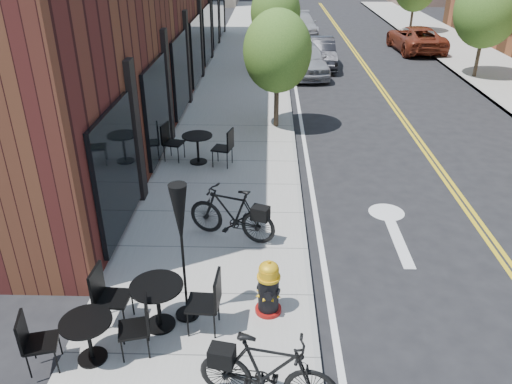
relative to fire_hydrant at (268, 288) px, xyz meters
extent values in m
plane|color=black|center=(0.81, 0.45, -0.61)|extent=(120.00, 120.00, 0.00)
cube|color=#9E9B93|center=(-1.19, 10.45, -0.55)|extent=(4.00, 70.00, 0.12)
cube|color=#3F1414|center=(-5.69, 14.45, 2.89)|extent=(5.00, 28.00, 7.00)
cylinder|color=#382B1E|center=(0.21, 9.45, 0.31)|extent=(0.16, 0.16, 1.61)
ellipsoid|color=#3A621F|center=(0.21, 9.45, 2.00)|extent=(2.20, 2.20, 2.64)
cylinder|color=#382B1E|center=(0.21, 17.45, 0.35)|extent=(0.16, 0.16, 1.68)
ellipsoid|color=#3A621F|center=(0.21, 17.45, 2.11)|extent=(2.30, 2.30, 2.76)
cylinder|color=#382B1E|center=(0.21, 25.45, 0.29)|extent=(0.16, 0.16, 1.57)
cylinder|color=#382B1E|center=(0.21, 33.45, 0.36)|extent=(0.16, 0.16, 1.71)
cylinder|color=#382B1E|center=(9.41, 16.45, 0.42)|extent=(0.16, 0.16, 1.82)
ellipsoid|color=#3A621F|center=(9.41, 16.45, 2.45)|extent=(2.80, 2.80, 3.36)
cylinder|color=#382B1E|center=(9.41, 28.45, 0.42)|extent=(0.16, 0.16, 1.82)
cylinder|color=maroon|center=(0.00, 0.00, -0.46)|extent=(0.60, 0.60, 0.07)
cylinder|color=black|center=(0.00, 0.00, -0.12)|extent=(0.46, 0.46, 0.68)
cylinder|color=gold|center=(0.00, 0.00, 0.23)|extent=(0.52, 0.52, 0.05)
cylinder|color=gold|center=(0.00, 0.00, 0.32)|extent=(0.45, 0.45, 0.16)
ellipsoid|color=gold|center=(0.00, 0.00, 0.41)|extent=(0.43, 0.43, 0.20)
cylinder|color=gold|center=(0.00, 0.00, 0.51)|extent=(0.07, 0.07, 0.07)
imported|color=black|center=(-0.79, 2.35, 0.10)|extent=(2.03, 1.20, 1.18)
imported|color=black|center=(0.00, -1.88, 0.09)|extent=(1.99, 0.90, 1.16)
cylinder|color=black|center=(-2.68, -1.16, -0.48)|extent=(0.54, 0.54, 0.03)
cylinder|color=black|center=(-2.68, -1.16, -0.13)|extent=(0.07, 0.07, 0.71)
cylinder|color=black|center=(-2.68, -1.16, 0.23)|extent=(0.94, 0.94, 0.03)
cylinder|color=black|center=(-1.79, -0.40, -0.48)|extent=(0.53, 0.53, 0.03)
cylinder|color=black|center=(-1.79, -0.40, -0.09)|extent=(0.07, 0.07, 0.79)
cylinder|color=black|center=(-1.79, -0.40, 0.31)|extent=(0.91, 0.91, 0.03)
cylinder|color=black|center=(-2.03, 6.30, -0.48)|extent=(0.60, 0.60, 0.03)
cylinder|color=black|center=(-2.03, 6.30, -0.09)|extent=(0.08, 0.08, 0.79)
cylinder|color=black|center=(-2.03, 6.30, 0.31)|extent=(1.04, 1.04, 0.03)
cylinder|color=black|center=(-1.38, -0.14, -0.47)|extent=(0.40, 0.40, 0.04)
cylinder|color=black|center=(-1.38, -0.14, 0.74)|extent=(0.04, 0.04, 2.40)
cone|color=black|center=(-1.38, -0.14, 1.46)|extent=(0.29, 0.29, 1.06)
imported|color=#92949A|center=(1.64, 16.89, 0.13)|extent=(2.25, 4.54, 1.49)
imported|color=black|center=(2.41, 18.59, 0.09)|extent=(1.48, 4.25, 1.40)
imported|color=#A2A2A6|center=(2.04, 27.86, 0.05)|extent=(2.15, 4.67, 1.32)
imported|color=maroon|center=(8.21, 22.56, 0.09)|extent=(2.60, 5.18, 1.41)
camera|label=1|loc=(-0.03, -6.71, 5.27)|focal=35.00mm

